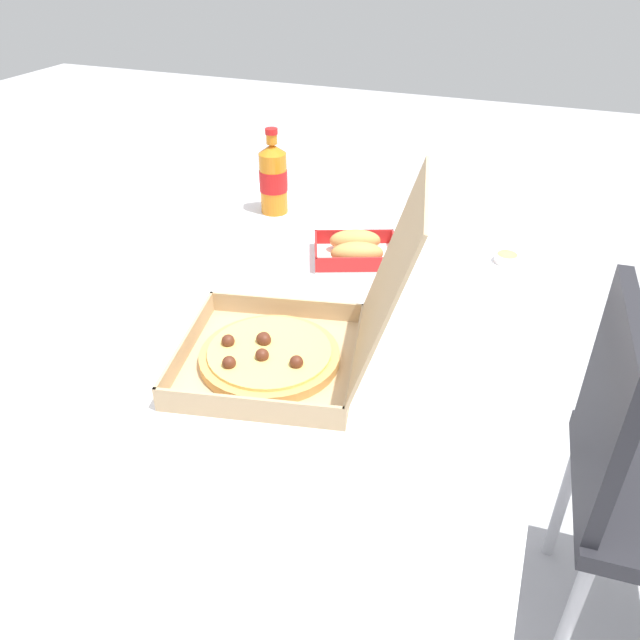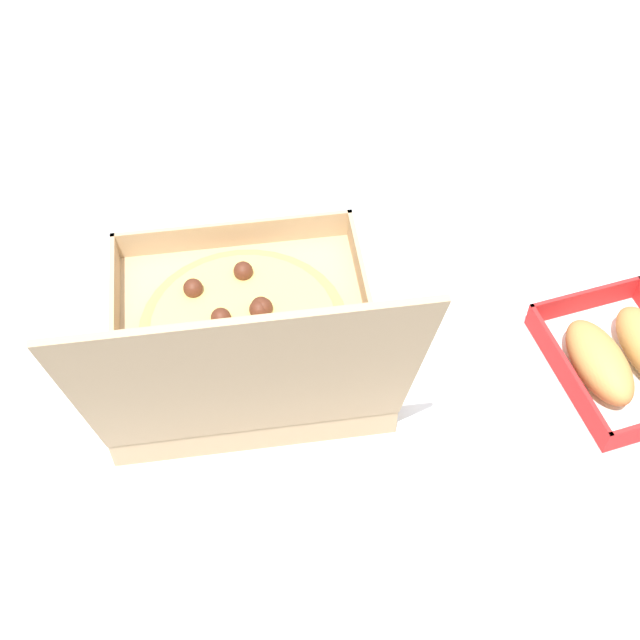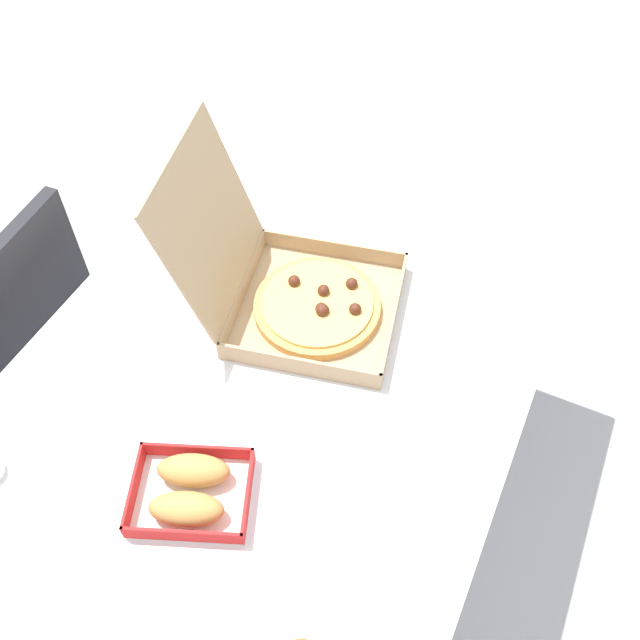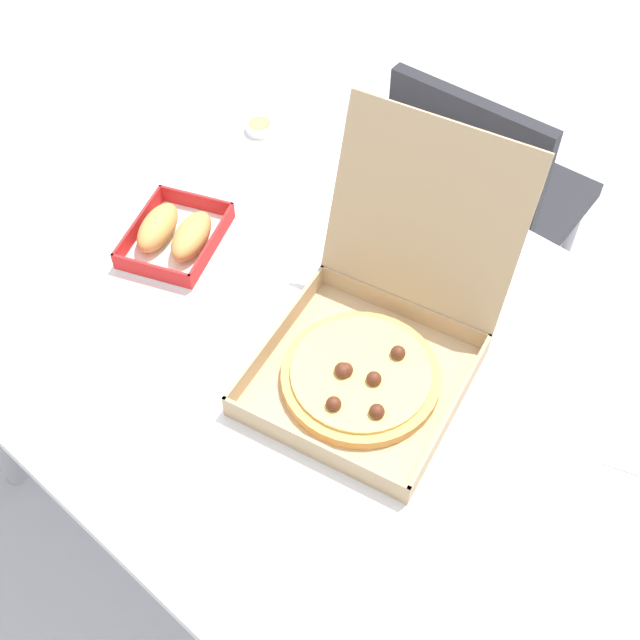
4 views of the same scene
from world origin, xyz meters
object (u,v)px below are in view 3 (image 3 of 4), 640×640
Objects in this scene: pizza_box_open at (298,291)px; bread_side_box at (190,491)px; paper_menu at (309,157)px; chair at (7,339)px.

pizza_box_open is 0.43m from bread_side_box.
paper_menu is at bearing 13.66° from bread_side_box.
chair is 0.77m from bread_side_box.
bread_side_box is (-0.43, -0.02, -0.02)m from pizza_box_open.
chair is 1.80× the size of pizza_box_open.
pizza_box_open is 2.19× the size of paper_menu.
pizza_box_open is 1.98× the size of bread_side_box.
chair reaches higher than bread_side_box.
chair is at bearing 107.09° from pizza_box_open.
chair is 3.57× the size of bread_side_box.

